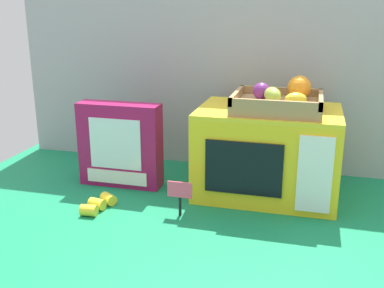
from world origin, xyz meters
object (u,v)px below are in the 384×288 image
at_px(toy_microwave, 267,152).
at_px(food_groups_crate, 280,101).
at_px(price_sign, 180,193).
at_px(cookie_set_box, 120,145).
at_px(loose_toy_banana, 98,204).

height_order(toy_microwave, food_groups_crate, food_groups_crate).
bearing_deg(toy_microwave, price_sign, -133.77).
bearing_deg(toy_microwave, food_groups_crate, -29.78).
distance_m(cookie_set_box, price_sign, 0.31).
height_order(toy_microwave, price_sign, toy_microwave).
distance_m(cookie_set_box, loose_toy_banana, 0.23).
relative_size(food_groups_crate, price_sign, 2.50).
xyz_separation_m(food_groups_crate, cookie_set_box, (-0.49, -0.03, -0.16)).
relative_size(toy_microwave, loose_toy_banana, 3.24).
height_order(cookie_set_box, loose_toy_banana, cookie_set_box).
xyz_separation_m(toy_microwave, cookie_set_box, (-0.46, -0.05, 0.00)).
bearing_deg(food_groups_crate, price_sign, -139.82).
bearing_deg(price_sign, food_groups_crate, 40.18).
relative_size(toy_microwave, price_sign, 4.16).
xyz_separation_m(food_groups_crate, price_sign, (-0.24, -0.20, -0.23)).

